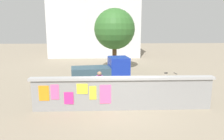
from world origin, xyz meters
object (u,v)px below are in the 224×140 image
object	(u,v)px
motorcycle	(162,89)
person_walking	(100,84)
auto_rickshaw_truck	(103,72)
tree_roadside	(115,29)
bicycle_near	(168,82)

from	to	relation	value
motorcycle	person_walking	size ratio (longest dim) A/B	1.16
auto_rickshaw_truck	tree_roadside	distance (m)	6.01
auto_rickshaw_truck	motorcycle	xyz separation A→B (m)	(3.15, -2.46, -0.44)
motorcycle	bicycle_near	xyz separation A→B (m)	(0.89, 1.96, -0.10)
auto_rickshaw_truck	tree_roadside	bearing A→B (deg)	79.51
bicycle_near	person_walking	distance (m)	5.06
motorcycle	person_walking	xyz separation A→B (m)	(-3.35, -0.72, 0.52)
bicycle_near	motorcycle	bearing A→B (deg)	-114.41
motorcycle	tree_roadside	distance (m)	8.64
bicycle_near	person_walking	size ratio (longest dim) A/B	1.05
auto_rickshaw_truck	bicycle_near	distance (m)	4.11
auto_rickshaw_truck	person_walking	distance (m)	3.19
person_walking	bicycle_near	bearing A→B (deg)	32.34
motorcycle	bicycle_near	world-z (taller)	bicycle_near
motorcycle	bicycle_near	size ratio (longest dim) A/B	1.10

